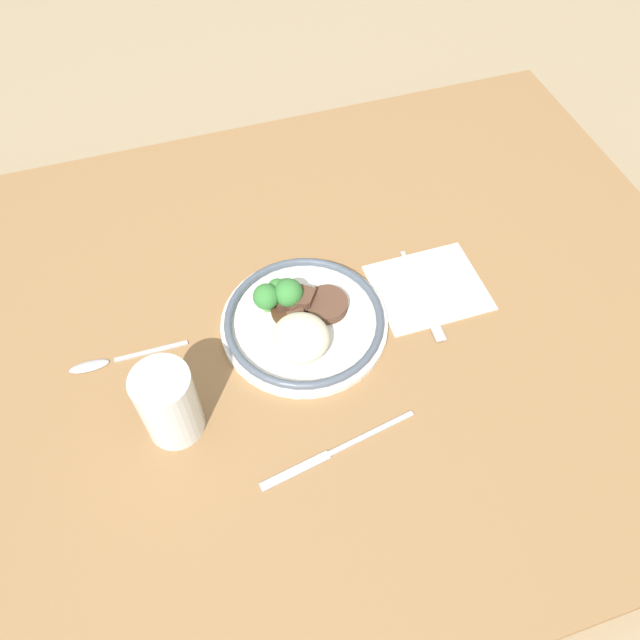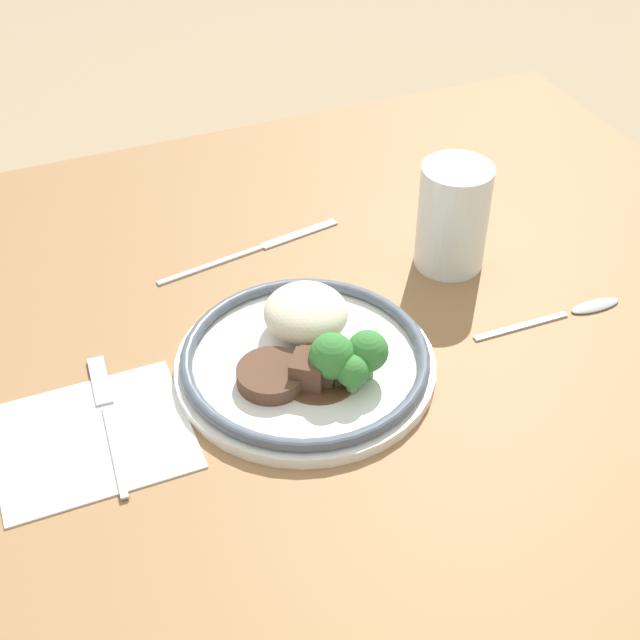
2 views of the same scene
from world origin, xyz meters
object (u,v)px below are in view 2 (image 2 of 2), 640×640
Objects in this scene: juice_glass at (452,222)px; knife at (257,249)px; plate at (309,355)px; fork at (106,409)px; spoon at (577,311)px.

knife is at bearing 151.32° from juice_glass.
plate is 2.09× the size of juice_glass.
knife is (0.21, 0.19, -0.00)m from fork.
knife is at bearing -44.71° from fork.
plate is 0.29m from spoon.
fork is 0.28m from knife.
fork and spoon have the same top height.
spoon is (0.48, -0.04, -0.00)m from fork.
fork is at bearing -168.02° from juice_glass.
knife is at bearing 140.20° from spoon.
plate reaches higher than fork.
plate is 0.21m from knife.
spoon is (0.27, -0.23, 0.00)m from knife.
fork is at bearing 175.67° from spoon.
plate is 1.38× the size of fork.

